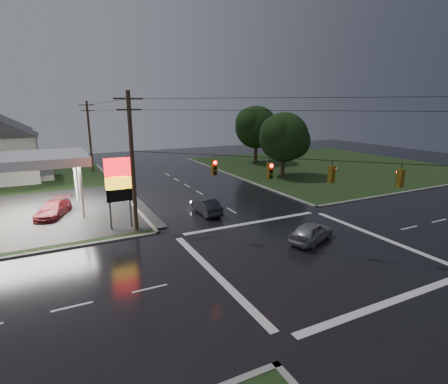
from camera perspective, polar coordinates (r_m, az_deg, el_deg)
name	(u,v)px	position (r m, az deg, el deg)	size (l,w,h in m)	color
ground	(305,252)	(25.29, 13.13, -9.53)	(120.00, 120.00, 0.00)	black
grass_ne	(327,166)	(60.79, 16.45, 4.12)	(36.00, 36.00, 0.08)	black
pylon_sign	(118,182)	(29.08, -16.87, 1.65)	(2.00, 0.35, 6.00)	#59595E
utility_pole_nw	(132,161)	(27.99, -14.74, 4.89)	(2.20, 0.32, 11.00)	#382619
utility_pole_n	(90,136)	(56.04, -21.08, 8.56)	(2.20, 0.32, 10.50)	#382619
traffic_signals	(311,160)	(23.50, 14.08, 5.12)	(26.87, 26.87, 1.47)	black
house_far	(0,141)	(66.15, -32.79, 7.05)	(11.05, 8.48, 8.60)	silver
tree_ne_near	(285,137)	(49.46, 9.88, 8.78)	(7.99, 6.80, 8.98)	black
tree_ne_far	(257,127)	(60.99, 5.42, 10.47)	(8.46, 7.20, 9.80)	black
car_north	(206,206)	(32.73, -2.90, -2.33)	(1.54, 4.42, 1.46)	black
car_crossing	(312,232)	(27.02, 14.10, -6.33)	(1.76, 4.36, 1.49)	gray
car_pump	(53,209)	(35.38, -26.09, -2.54)	(2.02, 4.97, 1.44)	#561318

